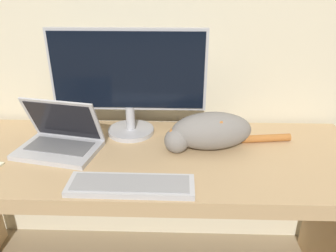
# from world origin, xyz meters

# --- Properties ---
(desk) EXTENTS (1.78, 0.62, 0.73)m
(desk) POSITION_xyz_m (0.00, 0.31, 0.60)
(desk) COLOR tan
(desk) RESTS_ON ground_plane
(monitor) EXTENTS (0.66, 0.21, 0.46)m
(monitor) POSITION_xyz_m (-0.07, 0.50, 0.99)
(monitor) COLOR #B2B2B7
(monitor) RESTS_ON desk
(laptop) EXTENTS (0.35, 0.27, 0.21)m
(laptop) POSITION_xyz_m (-0.33, 0.33, 0.78)
(laptop) COLOR #B7B7BC
(laptop) RESTS_ON desk
(external_keyboard) EXTENTS (0.43, 0.13, 0.02)m
(external_keyboard) POSITION_xyz_m (-0.01, 0.07, 0.74)
(external_keyboard) COLOR #BCBCC1
(external_keyboard) RESTS_ON desk
(cat) EXTENTS (0.54, 0.20, 0.15)m
(cat) POSITION_xyz_m (0.27, 0.36, 0.81)
(cat) COLOR gray
(cat) RESTS_ON desk
(small_toy) EXTENTS (0.06, 0.06, 0.06)m
(small_toy) POSITION_xyz_m (0.34, 0.48, 0.76)
(small_toy) COLOR #2D6BB7
(small_toy) RESTS_ON desk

